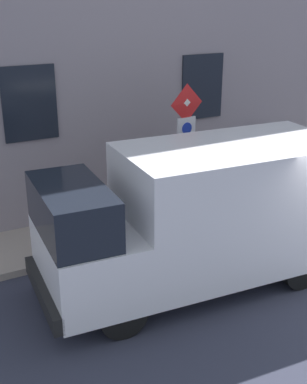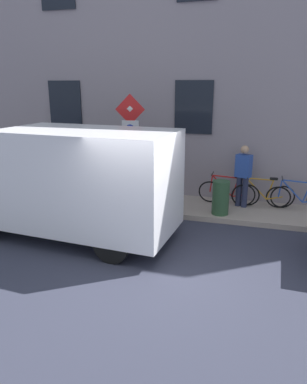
{
  "view_description": "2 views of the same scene",
  "coord_description": "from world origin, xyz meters",
  "px_view_note": "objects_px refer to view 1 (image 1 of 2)",
  "views": [
    {
      "loc": [
        -5.75,
        6.73,
        4.84
      ],
      "look_at": [
        2.61,
        2.2,
        1.11
      ],
      "focal_mm": 47.43,
      "sensor_mm": 36.0,
      "label": 1
    },
    {
      "loc": [
        -6.23,
        -1.84,
        3.42
      ],
      "look_at": [
        1.69,
        0.46,
        0.96
      ],
      "focal_mm": 33.65,
      "sensor_mm": 36.0,
      "label": 2
    }
  ],
  "objects_px": {
    "delivery_van": "(200,214)",
    "litter_bin": "(267,185)",
    "sign_post_stacked": "(185,137)",
    "bicycle_orange": "(277,171)",
    "bicycle_red": "(249,177)",
    "bicycle_blue": "(304,166)",
    "pedestrian": "(264,154)"
  },
  "relations": [
    {
      "from": "delivery_van",
      "to": "litter_bin",
      "type": "distance_m",
      "value": 3.96
    },
    {
      "from": "sign_post_stacked",
      "to": "bicycle_orange",
      "type": "bearing_deg",
      "value": -74.16
    },
    {
      "from": "bicycle_red",
      "to": "litter_bin",
      "type": "height_order",
      "value": "litter_bin"
    },
    {
      "from": "bicycle_blue",
      "to": "pedestrian",
      "type": "xyz_separation_m",
      "value": [
        -0.06,
        1.5,
        0.56
      ]
    },
    {
      "from": "pedestrian",
      "to": "bicycle_red",
      "type": "bearing_deg",
      "value": 102.75
    },
    {
      "from": "bicycle_blue",
      "to": "bicycle_red",
      "type": "relative_size",
      "value": 1.0
    },
    {
      "from": "sign_post_stacked",
      "to": "bicycle_red",
      "type": "bearing_deg",
      "value": -68.79
    },
    {
      "from": "bicycle_orange",
      "to": "pedestrian",
      "type": "relative_size",
      "value": 0.99
    },
    {
      "from": "delivery_van",
      "to": "bicycle_orange",
      "type": "relative_size",
      "value": 3.19
    },
    {
      "from": "bicycle_blue",
      "to": "litter_bin",
      "type": "bearing_deg",
      "value": 23.81
    },
    {
      "from": "pedestrian",
      "to": "litter_bin",
      "type": "distance_m",
      "value": 1.05
    },
    {
      "from": "sign_post_stacked",
      "to": "bicycle_red",
      "type": "xyz_separation_m",
      "value": [
        0.99,
        -2.55,
        -1.61
      ]
    },
    {
      "from": "bicycle_blue",
      "to": "bicycle_orange",
      "type": "bearing_deg",
      "value": 0.76
    },
    {
      "from": "pedestrian",
      "to": "litter_bin",
      "type": "height_order",
      "value": "pedestrian"
    },
    {
      "from": "delivery_van",
      "to": "bicycle_blue",
      "type": "relative_size",
      "value": 3.19
    },
    {
      "from": "bicycle_blue",
      "to": "bicycle_orange",
      "type": "xyz_separation_m",
      "value": [
        -0.0,
        0.93,
        0.0
      ]
    },
    {
      "from": "bicycle_blue",
      "to": "bicycle_red",
      "type": "bearing_deg",
      "value": 0.7
    },
    {
      "from": "sign_post_stacked",
      "to": "litter_bin",
      "type": "distance_m",
      "value": 2.87
    },
    {
      "from": "pedestrian",
      "to": "litter_bin",
      "type": "bearing_deg",
      "value": 169.71
    },
    {
      "from": "sign_post_stacked",
      "to": "bicycle_red",
      "type": "height_order",
      "value": "sign_post_stacked"
    },
    {
      "from": "bicycle_orange",
      "to": "bicycle_red",
      "type": "distance_m",
      "value": 0.93
    },
    {
      "from": "sign_post_stacked",
      "to": "delivery_van",
      "type": "relative_size",
      "value": 0.54
    },
    {
      "from": "bicycle_blue",
      "to": "litter_bin",
      "type": "xyz_separation_m",
      "value": [
        -0.85,
        2.0,
        0.08
      ]
    },
    {
      "from": "delivery_van",
      "to": "litter_bin",
      "type": "xyz_separation_m",
      "value": [
        2.06,
        -3.3,
        -0.74
      ]
    },
    {
      "from": "bicycle_orange",
      "to": "delivery_van",
      "type": "bearing_deg",
      "value": 26.02
    },
    {
      "from": "delivery_van",
      "to": "bicycle_red",
      "type": "distance_m",
      "value": 4.57
    },
    {
      "from": "sign_post_stacked",
      "to": "delivery_van",
      "type": "height_order",
      "value": "sign_post_stacked"
    },
    {
      "from": "delivery_van",
      "to": "litter_bin",
      "type": "relative_size",
      "value": 6.07
    },
    {
      "from": "delivery_van",
      "to": "bicycle_orange",
      "type": "bearing_deg",
      "value": -142.08
    },
    {
      "from": "litter_bin",
      "to": "pedestrian",
      "type": "bearing_deg",
      "value": -32.16
    },
    {
      "from": "delivery_van",
      "to": "bicycle_orange",
      "type": "xyz_separation_m",
      "value": [
        2.91,
        -4.37,
        -0.82
      ]
    },
    {
      "from": "litter_bin",
      "to": "bicycle_red",
      "type": "bearing_deg",
      "value": -8.61
    }
  ]
}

